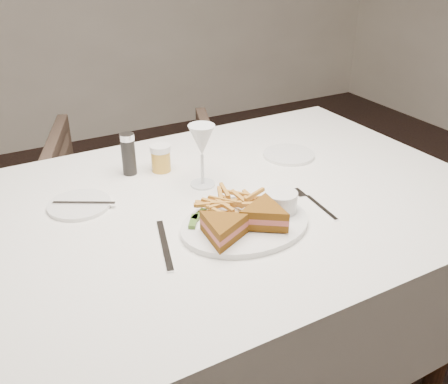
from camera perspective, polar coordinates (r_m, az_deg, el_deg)
The scene contains 4 objects.
ground at distance 1.86m, azimuth 5.52°, elevation -20.40°, with size 5.00×5.00×0.00m, color black.
table at distance 1.52m, azimuth -0.92°, elevation -13.44°, with size 1.46×0.97×0.75m, color white.
chair_far at distance 2.21m, azimuth -9.90°, elevation -0.18°, with size 0.69×0.64×0.71m, color #4D3B2F.
table_setting at distance 1.24m, azimuth 0.04°, elevation -0.62°, with size 0.82×0.61×0.18m.
Camera 1 is at (-0.73, -1.00, 1.38)m, focal length 40.00 mm.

